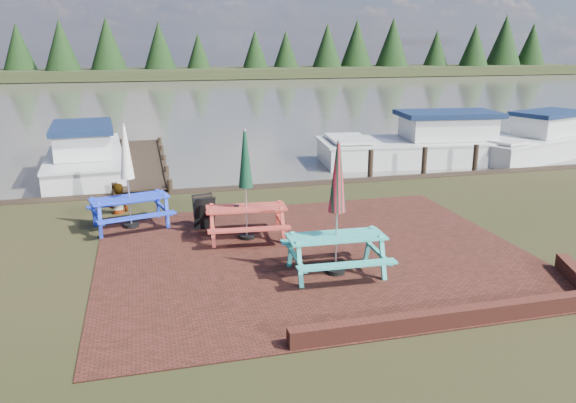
{
  "coord_description": "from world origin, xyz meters",
  "views": [
    {
      "loc": [
        -3.36,
        -9.77,
        4.38
      ],
      "look_at": [
        -0.38,
        1.73,
        1.0
      ],
      "focal_mm": 35.0,
      "sensor_mm": 36.0,
      "label": 1
    }
  ],
  "objects_px": {
    "boat_near": "(427,146)",
    "boat_far": "(537,143)",
    "picnic_table_teal": "(336,230)",
    "picnic_table_red": "(246,202)",
    "picnic_table_blue": "(129,193)",
    "person": "(116,184)",
    "chalkboard": "(204,212)",
    "jetty": "(142,162)",
    "boat_jetty": "(86,158)"
  },
  "relations": [
    {
      "from": "chalkboard",
      "to": "picnic_table_red",
      "type": "bearing_deg",
      "value": -61.38
    },
    {
      "from": "picnic_table_red",
      "to": "boat_far",
      "type": "height_order",
      "value": "picnic_table_red"
    },
    {
      "from": "picnic_table_teal",
      "to": "person",
      "type": "height_order",
      "value": "picnic_table_teal"
    },
    {
      "from": "jetty",
      "to": "person",
      "type": "bearing_deg",
      "value": -96.04
    },
    {
      "from": "picnic_table_teal",
      "to": "boat_far",
      "type": "relative_size",
      "value": 0.38
    },
    {
      "from": "picnic_table_red",
      "to": "picnic_table_blue",
      "type": "bearing_deg",
      "value": 154.58
    },
    {
      "from": "picnic_table_blue",
      "to": "boat_jetty",
      "type": "height_order",
      "value": "picnic_table_blue"
    },
    {
      "from": "picnic_table_teal",
      "to": "picnic_table_red",
      "type": "xyz_separation_m",
      "value": [
        -1.31,
        2.45,
        -0.03
      ]
    },
    {
      "from": "picnic_table_teal",
      "to": "picnic_table_red",
      "type": "bearing_deg",
      "value": 120.36
    },
    {
      "from": "boat_far",
      "to": "person",
      "type": "xyz_separation_m",
      "value": [
        -16.37,
        -4.49,
        0.4
      ]
    },
    {
      "from": "picnic_table_blue",
      "to": "person",
      "type": "relative_size",
      "value": 1.56
    },
    {
      "from": "chalkboard",
      "to": "person",
      "type": "bearing_deg",
      "value": 125.69
    },
    {
      "from": "boat_jetty",
      "to": "boat_near",
      "type": "distance_m",
      "value": 12.83
    },
    {
      "from": "chalkboard",
      "to": "person",
      "type": "distance_m",
      "value": 2.8
    },
    {
      "from": "chalkboard",
      "to": "picnic_table_teal",
      "type": "bearing_deg",
      "value": -70.31
    },
    {
      "from": "boat_far",
      "to": "picnic_table_teal",
      "type": "bearing_deg",
      "value": 109.64
    },
    {
      "from": "jetty",
      "to": "boat_jetty",
      "type": "height_order",
      "value": "boat_jetty"
    },
    {
      "from": "picnic_table_red",
      "to": "chalkboard",
      "type": "distance_m",
      "value": 1.39
    },
    {
      "from": "picnic_table_teal",
      "to": "jetty",
      "type": "bearing_deg",
      "value": 109.74
    },
    {
      "from": "picnic_table_blue",
      "to": "chalkboard",
      "type": "height_order",
      "value": "picnic_table_blue"
    },
    {
      "from": "jetty",
      "to": "boat_jetty",
      "type": "xyz_separation_m",
      "value": [
        -1.9,
        -0.41,
        0.31
      ]
    },
    {
      "from": "picnic_table_blue",
      "to": "chalkboard",
      "type": "bearing_deg",
      "value": -30.79
    },
    {
      "from": "picnic_table_blue",
      "to": "person",
      "type": "distance_m",
      "value": 1.36
    },
    {
      "from": "jetty",
      "to": "boat_jetty",
      "type": "relative_size",
      "value": 1.23
    },
    {
      "from": "picnic_table_red",
      "to": "person",
      "type": "distance_m",
      "value": 4.08
    },
    {
      "from": "picnic_table_red",
      "to": "picnic_table_blue",
      "type": "distance_m",
      "value": 3.0
    },
    {
      "from": "picnic_table_teal",
      "to": "jetty",
      "type": "xyz_separation_m",
      "value": [
        -3.6,
        11.4,
        -0.8
      ]
    },
    {
      "from": "picnic_table_teal",
      "to": "jetty",
      "type": "distance_m",
      "value": 11.98
    },
    {
      "from": "boat_near",
      "to": "boat_far",
      "type": "height_order",
      "value": "boat_near"
    },
    {
      "from": "picnic_table_teal",
      "to": "picnic_table_red",
      "type": "height_order",
      "value": "picnic_table_teal"
    },
    {
      "from": "picnic_table_red",
      "to": "person",
      "type": "xyz_separation_m",
      "value": [
        -2.94,
        2.83,
        -0.07
      ]
    },
    {
      "from": "picnic_table_red",
      "to": "person",
      "type": "bearing_deg",
      "value": 140.96
    },
    {
      "from": "picnic_table_teal",
      "to": "picnic_table_blue",
      "type": "relative_size",
      "value": 1.03
    },
    {
      "from": "boat_near",
      "to": "person",
      "type": "bearing_deg",
      "value": 118.8
    },
    {
      "from": "picnic_table_blue",
      "to": "jetty",
      "type": "bearing_deg",
      "value": 73.95
    },
    {
      "from": "person",
      "to": "chalkboard",
      "type": "bearing_deg",
      "value": 116.56
    },
    {
      "from": "picnic_table_teal",
      "to": "picnic_table_blue",
      "type": "height_order",
      "value": "picnic_table_teal"
    },
    {
      "from": "jetty",
      "to": "boat_jetty",
      "type": "bearing_deg",
      "value": -167.72
    },
    {
      "from": "chalkboard",
      "to": "boat_far",
      "type": "height_order",
      "value": "boat_far"
    },
    {
      "from": "boat_near",
      "to": "boat_far",
      "type": "distance_m",
      "value": 4.85
    },
    {
      "from": "person",
      "to": "boat_near",
      "type": "bearing_deg",
      "value": -179.53
    },
    {
      "from": "boat_near",
      "to": "person",
      "type": "distance_m",
      "value": 12.47
    },
    {
      "from": "picnic_table_red",
      "to": "picnic_table_blue",
      "type": "relative_size",
      "value": 1.0
    },
    {
      "from": "picnic_table_blue",
      "to": "person",
      "type": "height_order",
      "value": "picnic_table_blue"
    },
    {
      "from": "picnic_table_teal",
      "to": "chalkboard",
      "type": "xyz_separation_m",
      "value": [
        -2.18,
        3.43,
        -0.49
      ]
    },
    {
      "from": "picnic_table_blue",
      "to": "boat_jetty",
      "type": "xyz_separation_m",
      "value": [
        -1.6,
        7.02,
        -0.46
      ]
    },
    {
      "from": "boat_far",
      "to": "jetty",
      "type": "bearing_deg",
      "value": 64.85
    },
    {
      "from": "chalkboard",
      "to": "boat_near",
      "type": "height_order",
      "value": "boat_near"
    },
    {
      "from": "chalkboard",
      "to": "jetty",
      "type": "distance_m",
      "value": 8.1
    },
    {
      "from": "picnic_table_teal",
      "to": "person",
      "type": "xyz_separation_m",
      "value": [
        -4.25,
        5.28,
        -0.11
      ]
    }
  ]
}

